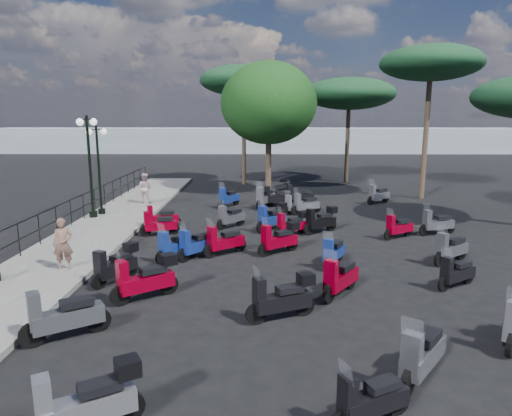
{
  "coord_description": "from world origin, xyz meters",
  "views": [
    {
      "loc": [
        -0.05,
        -14.69,
        4.61
      ],
      "look_at": [
        -0.2,
        2.09,
        1.2
      ],
      "focal_mm": 32.0,
      "sensor_mm": 36.0,
      "label": 1
    }
  ],
  "objects_px": {
    "scooter_6": "(86,403)",
    "scooter_14": "(279,239)",
    "lamp_post_1": "(90,160)",
    "scooter_4": "(159,225)",
    "lamp_post_2": "(99,164)",
    "scooter_16": "(293,205)",
    "scooter_2": "(116,265)",
    "scooter_22": "(321,221)",
    "scooter_23": "(299,196)",
    "scooter_15": "(292,224)",
    "scooter_5": "(228,198)",
    "pine_0": "(349,94)",
    "scooter_27": "(398,228)",
    "pine_2": "(244,81)",
    "broadleaf_tree": "(269,103)",
    "woman": "(63,244)",
    "scooter_20": "(333,253)",
    "scooter_3": "(196,245)",
    "scooter_19": "(340,278)",
    "scooter_1": "(146,279)",
    "scooter_12": "(370,401)",
    "scooter_32": "(161,218)",
    "scooter_9": "(272,218)",
    "scooter_30": "(277,198)",
    "scooter_7": "(282,298)",
    "pedestrian_far": "(145,188)",
    "scooter_28": "(437,224)",
    "scooter_31": "(175,247)",
    "pine_1": "(431,64)",
    "scooter_8": "(224,242)",
    "scooter_17": "(306,205)",
    "scooter_13": "(421,356)",
    "scooter_29": "(378,195)",
    "scooter_21": "(451,249)"
  },
  "relations": [
    {
      "from": "lamp_post_1",
      "to": "scooter_27",
      "type": "height_order",
      "value": "lamp_post_1"
    },
    {
      "from": "scooter_9",
      "to": "pine_1",
      "type": "distance_m",
      "value": 13.31
    },
    {
      "from": "scooter_30",
      "to": "pine_1",
      "type": "relative_size",
      "value": 0.21
    },
    {
      "from": "lamp_post_1",
      "to": "scooter_4",
      "type": "relative_size",
      "value": 2.94
    },
    {
      "from": "pine_2",
      "to": "scooter_28",
      "type": "bearing_deg",
      "value": -59.31
    },
    {
      "from": "scooter_27",
      "to": "scooter_30",
      "type": "height_order",
      "value": "scooter_30"
    },
    {
      "from": "woman",
      "to": "scooter_20",
      "type": "height_order",
      "value": "woman"
    },
    {
      "from": "scooter_31",
      "to": "scooter_28",
      "type": "bearing_deg",
      "value": -122.25
    },
    {
      "from": "scooter_14",
      "to": "scooter_22",
      "type": "distance_m",
      "value": 3.3
    },
    {
      "from": "scooter_9",
      "to": "scooter_27",
      "type": "bearing_deg",
      "value": -152.77
    },
    {
      "from": "scooter_3",
      "to": "scooter_14",
      "type": "bearing_deg",
      "value": -129.52
    },
    {
      "from": "scooter_23",
      "to": "scooter_28",
      "type": "distance_m",
      "value": 7.7
    },
    {
      "from": "scooter_4",
      "to": "scooter_6",
      "type": "distance_m",
      "value": 11.42
    },
    {
      "from": "scooter_20",
      "to": "scooter_30",
      "type": "bearing_deg",
      "value": -51.81
    },
    {
      "from": "lamp_post_2",
      "to": "scooter_16",
      "type": "bearing_deg",
      "value": 29.54
    },
    {
      "from": "scooter_8",
      "to": "scooter_32",
      "type": "height_order",
      "value": "scooter_8"
    },
    {
      "from": "pedestrian_far",
      "to": "pine_2",
      "type": "relative_size",
      "value": 0.2
    },
    {
      "from": "broadleaf_tree",
      "to": "scooter_13",
      "type": "bearing_deg",
      "value": -83.33
    },
    {
      "from": "scooter_23",
      "to": "scooter_30",
      "type": "distance_m",
      "value": 1.23
    },
    {
      "from": "lamp_post_2",
      "to": "scooter_27",
      "type": "bearing_deg",
      "value": 8.22
    },
    {
      "from": "scooter_2",
      "to": "scooter_22",
      "type": "xyz_separation_m",
      "value": [
        6.47,
        5.56,
        -0.0
      ]
    },
    {
      "from": "pine_0",
      "to": "scooter_27",
      "type": "bearing_deg",
      "value": -92.95
    },
    {
      "from": "lamp_post_1",
      "to": "scooter_13",
      "type": "xyz_separation_m",
      "value": [
        10.3,
        -12.55,
        -2.21
      ]
    },
    {
      "from": "pine_2",
      "to": "broadleaf_tree",
      "type": "bearing_deg",
      "value": -66.82
    },
    {
      "from": "scooter_16",
      "to": "scooter_23",
      "type": "height_order",
      "value": "scooter_23"
    },
    {
      "from": "scooter_31",
      "to": "pine_2",
      "type": "bearing_deg",
      "value": -56.74
    },
    {
      "from": "scooter_22",
      "to": "scooter_30",
      "type": "xyz_separation_m",
      "value": [
        -1.56,
        5.26,
        -0.02
      ]
    },
    {
      "from": "scooter_21",
      "to": "scooter_17",
      "type": "bearing_deg",
      "value": -7.98
    },
    {
      "from": "scooter_1",
      "to": "scooter_7",
      "type": "xyz_separation_m",
      "value": [
        3.4,
        -1.14,
        -0.03
      ]
    },
    {
      "from": "scooter_20",
      "to": "scooter_29",
      "type": "xyz_separation_m",
      "value": [
        4.0,
        10.25,
        0.04
      ]
    },
    {
      "from": "scooter_12",
      "to": "scooter_32",
      "type": "xyz_separation_m",
      "value": [
        -5.74,
        12.22,
        0.03
      ]
    },
    {
      "from": "scooter_9",
      "to": "scooter_30",
      "type": "xyz_separation_m",
      "value": [
        0.38,
        4.82,
        -0.04
      ]
    },
    {
      "from": "scooter_2",
      "to": "scooter_3",
      "type": "height_order",
      "value": "scooter_2"
    },
    {
      "from": "scooter_9",
      "to": "scooter_12",
      "type": "xyz_separation_m",
      "value": [
        1.17,
        -12.0,
        -0.12
      ]
    },
    {
      "from": "pine_0",
      "to": "scooter_6",
      "type": "bearing_deg",
      "value": -108.25
    },
    {
      "from": "broadleaf_tree",
      "to": "scooter_28",
      "type": "bearing_deg",
      "value": -56.73
    },
    {
      "from": "woman",
      "to": "scooter_32",
      "type": "bearing_deg",
      "value": 59.54
    },
    {
      "from": "scooter_32",
      "to": "pine_0",
      "type": "height_order",
      "value": "pine_0"
    },
    {
      "from": "scooter_16",
      "to": "scooter_19",
      "type": "height_order",
      "value": "scooter_19"
    },
    {
      "from": "scooter_5",
      "to": "scooter_27",
      "type": "bearing_deg",
      "value": 172.18
    },
    {
      "from": "scooter_22",
      "to": "pine_2",
      "type": "xyz_separation_m",
      "value": [
        -3.51,
        13.25,
        6.34
      ]
    },
    {
      "from": "scooter_15",
      "to": "scooter_5",
      "type": "bearing_deg",
      "value": -4.01
    },
    {
      "from": "scooter_7",
      "to": "pine_2",
      "type": "distance_m",
      "value": 22.15
    },
    {
      "from": "scooter_2",
      "to": "scooter_5",
      "type": "distance_m",
      "value": 11.11
    },
    {
      "from": "scooter_4",
      "to": "scooter_17",
      "type": "relative_size",
      "value": 1.01
    },
    {
      "from": "scooter_1",
      "to": "scooter_15",
      "type": "relative_size",
      "value": 1.14
    },
    {
      "from": "scooter_14",
      "to": "scooter_23",
      "type": "height_order",
      "value": "scooter_23"
    },
    {
      "from": "scooter_6",
      "to": "scooter_14",
      "type": "relative_size",
      "value": 1.08
    },
    {
      "from": "scooter_27",
      "to": "scooter_31",
      "type": "relative_size",
      "value": 0.99
    },
    {
      "from": "lamp_post_1",
      "to": "lamp_post_2",
      "type": "distance_m",
      "value": 0.76
    }
  ]
}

